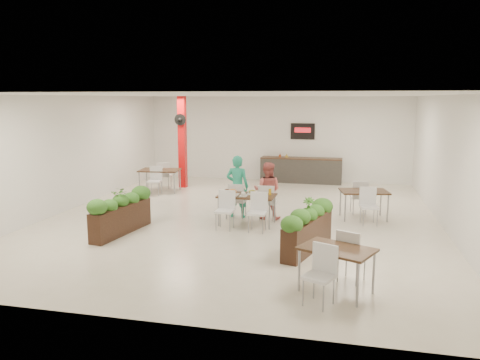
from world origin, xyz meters
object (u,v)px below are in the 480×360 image
Objects in this scene: service_counter at (301,170)px; side_table_a at (160,173)px; side_table_c at (337,256)px; red_column at (182,141)px; diner_man at (237,186)px; planter_right at (308,226)px; planter_left at (121,211)px; diner_woman at (267,191)px; main_table at (247,199)px; side_table_b at (364,195)px.

side_table_a is (-4.50, -2.77, 0.15)m from service_counter.
red_column is at bearing 148.41° from side_table_c.
diner_man reaches higher than planter_right.
planter_left is at bearing 179.05° from side_table_c.
diner_woman reaches higher than side_table_a.
diner_woman is 5.02m from side_table_a.
service_counter reaches higher than diner_woman.
main_table is at bearing 59.93° from diner_woman.
service_counter is at bearing 83.15° from main_table.
service_counter is 1.81× the size of side_table_a.
side_table_b is at bearing 23.05° from main_table.
side_table_c is at bearing -55.93° from side_table_a.
planter_right reaches higher than side_table_a.
side_table_a is at bearing 102.26° from planter_left.
diner_woman is at bearing -45.54° from red_column.
diner_man is 3.12m from planter_left.
red_column is at bearing 128.77° from planter_right.
side_table_c is (2.68, -4.44, -0.21)m from diner_man.
planter_left is 5.49m from side_table_c.
side_table_a is at bearing -118.80° from red_column.
red_column is 9.92m from side_table_c.
main_table is 0.79m from diner_man.
planter_left is 1.27× the size of side_table_a.
diner_man is at bearing -45.71° from side_table_a.
diner_man is at bearing 130.68° from planter_right.
planter_left is 4.36m from planter_right.
diner_man is at bearing 178.68° from side_table_b.
planter_left is 1.27× the size of side_table_c.
side_table_b is at bearing 67.87° from planter_right.
planter_right is at bearing 131.26° from side_table_c.
diner_man is at bearing 120.80° from main_table.
service_counter is at bearing -99.55° from diner_man.
diner_man is 3.32m from side_table_b.
diner_woman reaches higher than side_table_b.
service_counter reaches higher than main_table.
planter_right is at bearing -46.21° from main_table.
side_table_a is (-1.07, 4.92, 0.11)m from planter_left.
red_column is 7.93m from planter_right.
red_column is at bearing 141.51° from side_table_b.
diner_man is 4.39m from side_table_a.
diner_woman is at bearing 57.94° from main_table.
red_column is 1.07× the size of service_counter.
service_counter is 1.81× the size of main_table.
red_column reaches higher than diner_woman.
red_column reaches higher than side_table_c.
side_table_b is at bearing -67.12° from service_counter.
red_column is 4.77m from diner_man.
side_table_c is (-0.58, -5.01, -0.01)m from side_table_b.
service_counter is 1.80× the size of side_table_b.
diner_man is at bearing 42.52° from planter_left.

